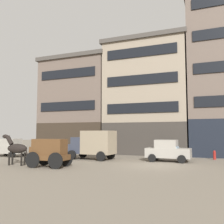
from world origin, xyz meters
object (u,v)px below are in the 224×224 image
Objects in this scene: draft_horse at (16,148)px; pedestrian_officer at (162,148)px; delivery_truck_near at (93,144)px; cargo_wagon at (49,151)px; sedan_light at (10,148)px; fire_hydrant_curbside at (214,155)px; sedan_dark at (168,151)px.

draft_horse is 1.31× the size of pedestrian_officer.
cargo_wagon is at bearing -96.54° from delivery_truck_near.
delivery_truck_near reaches higher than draft_horse.
fire_hydrant_curbside is (19.78, 4.30, -0.49)m from sedan_light.
draft_horse is (-2.95, -0.00, 0.12)m from cargo_wagon.
cargo_wagon is 10.29m from sedan_light.
delivery_truck_near is 9.43m from sedan_light.
delivery_truck_near reaches higher than pedestrian_officer.
sedan_light reaches higher than fire_hydrant_curbside.
delivery_truck_near is 6.59m from pedestrian_officer.
cargo_wagon reaches higher than sedan_light.
sedan_dark and sedan_light have the same top height.
draft_horse is 0.63× the size of sedan_dark.
sedan_light is (-16.07, -1.19, 0.00)m from sedan_dark.
delivery_truck_near is 6.73m from sedan_dark.
draft_horse is at bearing -121.86° from delivery_truck_near.
sedan_dark is at bearing 6.76° from delivery_truck_near.
sedan_light reaches higher than pedestrian_officer.
sedan_dark is 2.09× the size of pedestrian_officer.
delivery_truck_near is 1.19× the size of sedan_dark.
delivery_truck_near is at bearing 2.43° from sedan_light.
sedan_dark is at bearing 42.02° from cargo_wagon.
pedestrian_officer reaches higher than fire_hydrant_curbside.
fire_hydrant_curbside is (10.38, 3.90, -1.00)m from delivery_truck_near.
delivery_truck_near is at bearing -173.24° from sedan_dark.
draft_horse is at bearing -43.10° from sedan_light.
draft_horse is 13.03m from pedestrian_officer.
pedestrian_officer is 2.16× the size of fire_hydrant_curbside.
fire_hydrant_curbside is (13.99, 9.72, -0.84)m from draft_horse.
delivery_truck_near reaches higher than sedan_light.
pedestrian_officer is (5.68, 3.30, -0.44)m from delivery_truck_near.
pedestrian_officer is (-0.98, 2.51, 0.07)m from sedan_dark.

